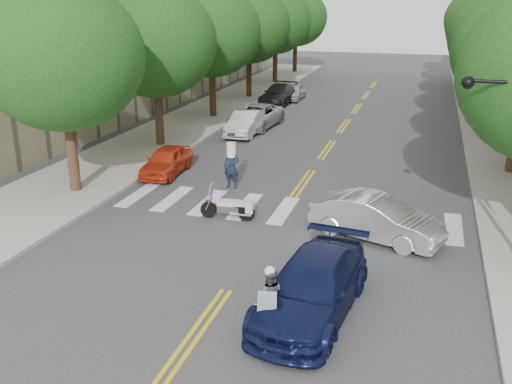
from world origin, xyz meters
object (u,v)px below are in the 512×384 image
at_px(motorcycle_police, 270,299).
at_px(convertible, 376,218).
at_px(officer_standing, 232,166).
at_px(sedan_blue, 312,287).
at_px(motorcycle_parked, 232,207).

distance_m(motorcycle_police, convertible, 6.53).
xyz_separation_m(officer_standing, sedan_blue, (5.30, -9.00, -0.20)).
xyz_separation_m(motorcycle_parked, sedan_blue, (4.10, -5.59, 0.29)).
bearing_deg(sedan_blue, officer_standing, 126.91).
bearing_deg(motorcycle_parked, motorcycle_police, -157.69).
relative_size(motorcycle_police, officer_standing, 1.07).
relative_size(motorcycle_police, convertible, 0.46).
xyz_separation_m(motorcycle_police, motorcycle_parked, (-3.23, 6.47, -0.28)).
bearing_deg(motorcycle_police, officer_standing, -75.63).
relative_size(officer_standing, convertible, 0.43).
xyz_separation_m(motorcycle_police, sedan_blue, (0.87, 0.88, 0.01)).
distance_m(motorcycle_police, motorcycle_parked, 7.24).
distance_m(officer_standing, convertible, 7.38).
distance_m(motorcycle_parked, convertible, 5.22).
bearing_deg(officer_standing, sedan_blue, -52.88).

